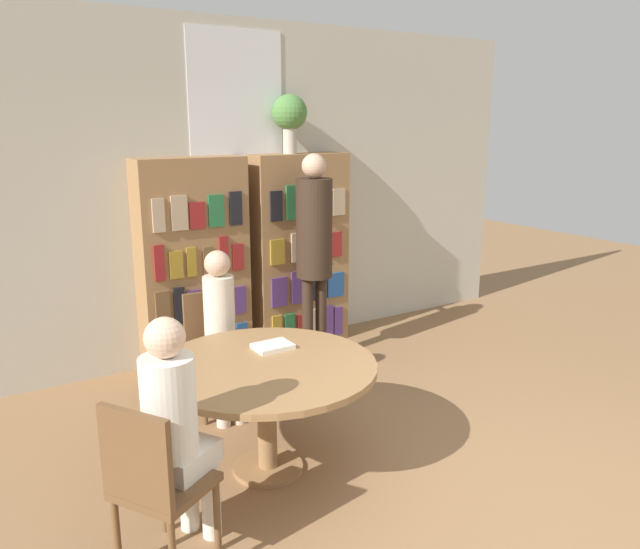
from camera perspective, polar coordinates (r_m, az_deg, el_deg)
ground_plane at (r=3.72m, az=17.95°, el=-21.80°), size 16.00×16.00×0.00m
wall_back at (r=5.79m, az=-7.53°, el=7.60°), size 6.40×0.07×3.00m
bookshelf_left at (r=5.51m, az=-11.48°, el=0.86°), size 0.94×0.34×1.83m
bookshelf_right at (r=5.96m, az=-1.92°, el=2.12°), size 0.94×0.34×1.83m
flower_vase at (r=5.80m, az=-2.80°, el=14.35°), size 0.32×0.32×0.53m
reading_table at (r=3.84m, az=-4.95°, el=-9.51°), size 1.34×1.34×0.71m
chair_near_camera at (r=3.17m, az=-14.99°, el=-17.68°), size 0.55×0.55×0.89m
chair_left_side at (r=4.77m, az=-9.58°, el=-6.39°), size 0.44×0.44×0.89m
seated_reader_left at (r=4.53m, az=-8.95°, el=-4.77°), size 0.25×0.36×1.24m
seated_reader_right at (r=3.18m, az=-13.06°, el=-12.91°), size 0.41×0.39×1.25m
librarian_standing at (r=5.42m, az=-0.55°, el=3.51°), size 0.32×0.59×1.86m
open_book_on_table at (r=4.03m, az=-4.34°, el=-6.56°), size 0.24×0.18×0.03m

